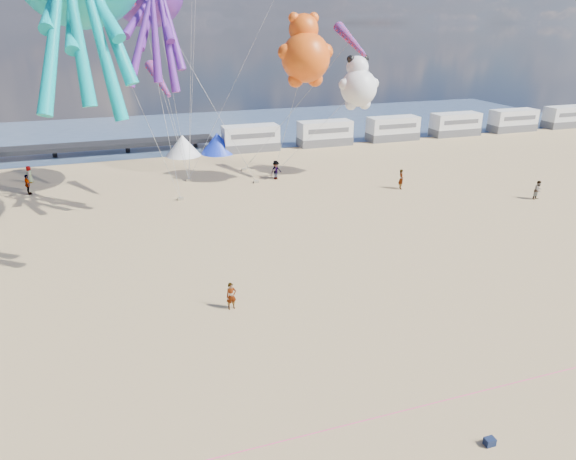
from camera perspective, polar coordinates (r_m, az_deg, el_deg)
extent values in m
plane|color=tan|center=(25.14, 5.85, -12.44)|extent=(120.00, 120.00, 0.00)
plane|color=#3B5070|center=(75.64, -11.55, 10.78)|extent=(120.00, 120.00, 0.00)
cube|color=silver|center=(61.94, -4.18, 10.14)|extent=(6.60, 2.50, 3.00)
cube|color=silver|center=(64.88, 4.11, 10.68)|extent=(6.60, 2.50, 3.00)
cube|color=silver|center=(69.02, 11.57, 10.99)|extent=(6.60, 2.50, 3.00)
cube|color=silver|center=(74.14, 18.10, 11.10)|extent=(6.60, 2.50, 3.00)
cube|color=silver|center=(80.07, 23.72, 11.09)|extent=(6.60, 2.50, 3.00)
cube|color=silver|center=(86.64, 28.53, 11.00)|extent=(6.60, 2.50, 3.00)
cone|color=white|center=(60.58, -11.61, 9.19)|extent=(4.00, 4.00, 2.40)
cone|color=#1933CC|center=(61.16, -7.85, 9.55)|extent=(4.00, 4.00, 2.40)
cube|color=#121D3B|center=(21.30, 21.50, -21.04)|extent=(0.38, 0.28, 0.30)
cylinder|color=#F2338C|center=(21.65, 11.53, -19.34)|extent=(34.00, 0.03, 0.03)
imported|color=tan|center=(27.53, -6.32, -7.30)|extent=(0.59, 0.43, 1.52)
imported|color=#7F6659|center=(54.90, -26.80, 5.54)|extent=(0.41, 0.61, 1.62)
imported|color=#7F6659|center=(49.22, 26.03, 4.00)|extent=(0.92, 0.71, 1.66)
imported|color=#7F6659|center=(50.12, -1.32, 6.64)|extent=(1.04, 0.91, 1.80)
imported|color=#7F6659|center=(51.08, -26.96, 4.52)|extent=(0.98, 1.31, 1.81)
imported|color=#7F6659|center=(50.57, -1.40, 6.77)|extent=(0.80, 1.13, 1.78)
imported|color=#7F6659|center=(48.28, 12.46, 5.54)|extent=(0.91, 1.78, 1.83)
cube|color=gray|center=(45.25, -11.85, 3.42)|extent=(0.50, 0.35, 0.22)
cube|color=gray|center=(49.22, -3.56, 5.36)|extent=(0.50, 0.35, 0.22)
cube|color=gray|center=(51.64, -1.60, 6.19)|extent=(0.50, 0.35, 0.22)
cube|color=gray|center=(53.62, -4.90, 6.72)|extent=(0.50, 0.35, 0.22)
cube|color=gray|center=(50.77, -10.95, 5.52)|extent=(0.50, 0.35, 0.22)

